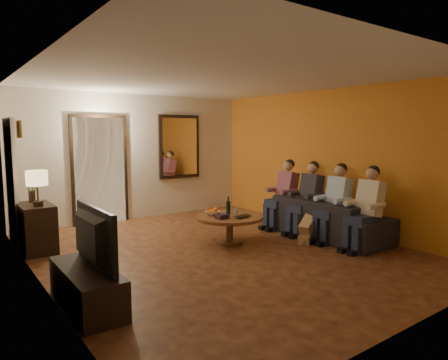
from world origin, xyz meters
TOP-DOWN VIEW (x-y plane):
  - floor at (0.00, 0.00)m, footprint 5.00×6.00m
  - ceiling at (0.00, 0.00)m, footprint 5.00×6.00m
  - back_wall at (0.00, 3.00)m, footprint 5.00×0.02m
  - front_wall at (0.00, -3.00)m, footprint 5.00×0.02m
  - left_wall at (-2.50, 0.00)m, footprint 0.02×6.00m
  - right_wall at (2.50, 0.00)m, footprint 0.02×6.00m
  - orange_accent at (2.49, 0.00)m, footprint 0.01×6.00m
  - kitchen_doorway at (-0.80, 2.98)m, footprint 1.00×0.06m
  - door_trim at (-0.80, 2.97)m, footprint 1.12×0.04m
  - fridge_glimpse at (-0.55, 2.98)m, footprint 0.45×0.03m
  - mirror_frame at (1.00, 2.96)m, footprint 1.00×0.05m
  - mirror_glass at (1.00, 2.93)m, footprint 0.86×0.02m
  - white_door at (-2.46, 2.30)m, footprint 0.06×0.85m
  - framed_art at (-2.47, 1.30)m, footprint 0.03×0.28m
  - art_canvas at (-2.46, 1.30)m, footprint 0.01×0.22m
  - dresser at (-2.25, 1.66)m, footprint 0.45×0.82m
  - table_lamp at (-2.25, 1.44)m, footprint 0.30×0.30m
  - flower_vase at (-2.25, 1.88)m, footprint 0.14×0.14m
  - tv_stand at (-2.25, -0.80)m, footprint 0.45×1.25m
  - tv at (-2.25, -0.80)m, footprint 1.09×0.14m
  - sofa at (2.01, -0.34)m, footprint 2.29×0.92m
  - person_a at (1.91, -1.24)m, footprint 0.60×0.40m
  - person_b at (1.91, -0.64)m, footprint 0.60×0.40m
  - person_c at (1.91, -0.04)m, footprint 0.60×0.40m
  - person_d at (1.91, 0.56)m, footprint 0.60×0.40m
  - dog at (1.51, -0.42)m, footprint 0.61×0.43m
  - coffee_table at (0.42, 0.31)m, footprint 1.25×1.25m
  - bowl at (0.24, 0.53)m, footprint 0.26×0.26m
  - oranges at (0.24, 0.53)m, footprint 0.20×0.20m
  - wine_bottle at (0.47, 0.41)m, footprint 0.07×0.07m
  - wine_glass at (0.60, 0.36)m, footprint 0.06×0.06m
  - book_stack at (0.20, 0.21)m, footprint 0.20×0.15m
  - laptop at (0.52, 0.03)m, footprint 0.36×0.27m

SIDE VIEW (x-z plane):
  - floor at x=0.00m, z-range -0.01..0.01m
  - tv_stand at x=-2.25m, z-range 0.00..0.42m
  - coffee_table at x=0.42m, z-range 0.00..0.45m
  - dog at x=1.51m, z-range 0.00..0.56m
  - sofa at x=2.01m, z-range 0.00..0.67m
  - dresser at x=-2.25m, z-range 0.00..0.73m
  - laptop at x=0.52m, z-range 0.45..0.48m
  - bowl at x=0.24m, z-range 0.45..0.51m
  - book_stack at x=0.20m, z-range 0.45..0.52m
  - wine_glass at x=0.60m, z-range 0.45..0.55m
  - oranges at x=0.24m, z-range 0.51..0.59m
  - person_a at x=1.91m, z-range 0.00..1.20m
  - person_b at x=1.91m, z-range 0.00..1.20m
  - person_c at x=1.91m, z-range 0.00..1.20m
  - person_d at x=1.91m, z-range 0.00..1.20m
  - wine_bottle at x=0.47m, z-range 0.45..0.76m
  - tv at x=-2.25m, z-range 0.42..1.04m
  - fridge_glimpse at x=-0.55m, z-range 0.05..1.75m
  - flower_vase at x=-2.25m, z-range 0.73..1.17m
  - table_lamp at x=-2.25m, z-range 0.73..1.27m
  - white_door at x=-2.46m, z-range 0.00..2.04m
  - kitchen_doorway at x=-0.80m, z-range 0.00..2.10m
  - door_trim at x=-0.80m, z-range -0.06..2.16m
  - back_wall at x=0.00m, z-range 0.00..2.60m
  - front_wall at x=0.00m, z-range 0.00..2.60m
  - left_wall at x=-2.50m, z-range 0.00..2.60m
  - right_wall at x=2.50m, z-range 0.00..2.60m
  - orange_accent at x=2.49m, z-range 0.00..2.60m
  - mirror_frame at x=1.00m, z-range 0.80..2.20m
  - mirror_glass at x=1.00m, z-range 0.87..2.13m
  - framed_art at x=-2.47m, z-range 1.73..1.97m
  - art_canvas at x=-2.46m, z-range 1.76..1.94m
  - ceiling at x=0.00m, z-range 2.60..2.60m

